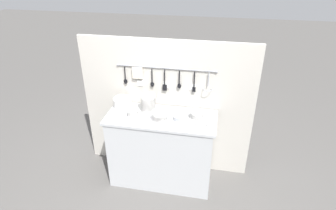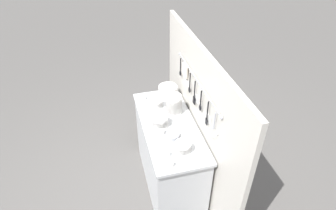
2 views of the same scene
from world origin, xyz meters
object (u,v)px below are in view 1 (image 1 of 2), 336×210
bowl_stack_wide_centre (133,113)px  cup_front_right (209,125)px  bowl_stack_short_front (160,116)px  cup_back_right (115,118)px  plate_stack (123,103)px  cup_edge_far (171,120)px  bowl_stack_nested_right (197,115)px  bowl_stack_back_corner (148,103)px  cup_centre (197,124)px  steel_mixing_bowl (178,117)px

bowl_stack_wide_centre → cup_front_right: (0.82, -0.06, -0.02)m
bowl_stack_short_front → cup_back_right: size_ratio=3.11×
plate_stack → cup_front_right: plate_stack is taller
cup_edge_far → bowl_stack_nested_right: bearing=24.0°
bowl_stack_back_corner → plate_stack: size_ratio=0.97×
bowl_stack_short_front → cup_back_right: 0.47m
bowl_stack_nested_right → cup_front_right: size_ratio=2.74×
bowl_stack_short_front → cup_back_right: bearing=-171.9°
bowl_stack_back_corner → cup_front_right: (0.68, -0.21, -0.08)m
cup_centre → bowl_stack_back_corner: bearing=159.8°
steel_mixing_bowl → bowl_stack_nested_right: bearing=11.8°
bowl_stack_short_front → cup_centre: bearing=-3.6°
plate_stack → cup_front_right: 1.01m
bowl_stack_nested_right → cup_edge_far: size_ratio=2.74×
cup_edge_far → cup_back_right: 0.59m
bowl_stack_back_corner → plate_stack: 0.31m
bowl_stack_wide_centre → steel_mixing_bowl: (0.49, 0.03, -0.02)m
bowl_stack_wide_centre → cup_edge_far: 0.43m
bowl_stack_wide_centre → steel_mixing_bowl: size_ratio=0.95×
bowl_stack_back_corner → cup_front_right: size_ratio=4.03×
bowl_stack_wide_centre → bowl_stack_nested_right: bowl_stack_nested_right is taller
cup_back_right → cup_centre: bearing=2.8°
bowl_stack_nested_right → plate_stack: 0.85m
bowl_stack_wide_centre → cup_front_right: 0.82m
plate_stack → cup_edge_far: plate_stack is taller
plate_stack → cup_centre: size_ratio=4.14×
bowl_stack_short_front → cup_centre: (0.40, -0.02, -0.03)m
steel_mixing_bowl → bowl_stack_wide_centre: bearing=-176.0°
cup_centre → cup_front_right: size_ratio=1.00×
plate_stack → steel_mixing_bowl: (0.66, -0.13, -0.04)m
bowl_stack_back_corner → bowl_stack_short_front: size_ratio=1.30×
bowl_stack_short_front → cup_edge_far: bearing=-0.2°
cup_front_right → cup_edge_far: size_ratio=1.00×
cup_edge_far → bowl_stack_short_front: bearing=179.8°
bowl_stack_nested_right → steel_mixing_bowl: bearing=-168.2°
bowl_stack_nested_right → bowl_stack_wide_centre: bearing=-173.8°
cup_edge_far → plate_stack: bearing=161.1°
plate_stack → cup_back_right: plate_stack is taller
bowl_stack_back_corner → cup_back_right: 0.40m
bowl_stack_wide_centre → bowl_stack_back_corner: (0.14, 0.14, 0.06)m
plate_stack → steel_mixing_bowl: size_ratio=1.66×
bowl_stack_back_corner → bowl_stack_short_front: bowl_stack_back_corner is taller
plate_stack → cup_back_right: (0.01, -0.27, -0.04)m
cup_centre → cup_front_right: bearing=1.2°
cup_front_right → cup_back_right: same height
cup_centre → cup_edge_far: (-0.28, 0.02, 0.00)m
bowl_stack_short_front → cup_centre: bowl_stack_short_front is taller
steel_mixing_bowl → cup_edge_far: 0.10m
bowl_stack_back_corner → steel_mixing_bowl: bowl_stack_back_corner is taller
plate_stack → cup_front_right: bearing=-12.8°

